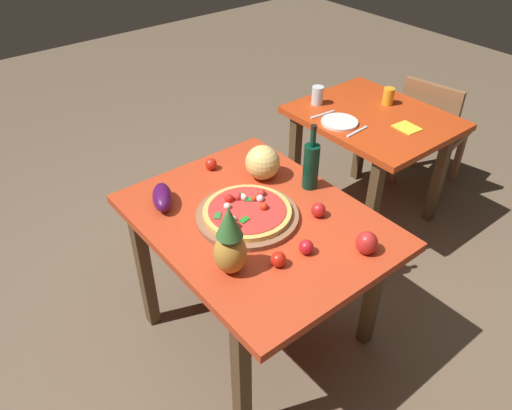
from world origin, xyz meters
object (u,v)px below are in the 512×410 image
at_px(dining_chair, 431,129).
at_px(pizza, 247,210).
at_px(tomato_near_board, 306,247).
at_px(drinking_glass_water, 317,95).
at_px(eggplant, 162,197).
at_px(pizza_board, 247,216).
at_px(drinking_glass_juice, 388,96).
at_px(napkin_folded, 407,128).
at_px(pineapple_left, 230,243).
at_px(tomato_at_corner, 211,164).
at_px(wine_bottle, 311,165).
at_px(bell_pepper, 367,243).
at_px(fork_utensil, 323,114).
at_px(knife_utensil, 357,132).
at_px(melon, 263,162).
at_px(tomato_beside_pepper, 318,210).
at_px(dinner_plate, 340,122).
at_px(background_table, 372,133).
at_px(display_table, 257,234).
at_px(tomato_by_bottle, 278,259).

xyz_separation_m(dining_chair, pizza, (0.27, -1.84, 0.32)).
xyz_separation_m(tomato_near_board, drinking_glass_water, (-0.98, 1.02, 0.03)).
bearing_deg(eggplant, pizza_board, 37.32).
relative_size(drinking_glass_juice, napkin_folded, 0.77).
bearing_deg(tomato_near_board, pineapple_left, -110.48).
height_order(tomato_near_board, tomato_at_corner, tomato_near_board).
bearing_deg(napkin_folded, drinking_glass_water, -161.88).
height_order(wine_bottle, bell_pepper, wine_bottle).
xyz_separation_m(pizza_board, fork_utensil, (-0.52, 0.99, -0.01)).
relative_size(knife_utensil, napkin_folded, 1.29).
distance_m(dining_chair, pizza, 1.89).
bearing_deg(melon, knife_utensil, 91.63).
height_order(eggplant, fork_utensil, eggplant).
height_order(tomato_beside_pepper, napkin_folded, tomato_beside_pepper).
bearing_deg(fork_utensil, dinner_plate, 5.68).
bearing_deg(fork_utensil, tomato_at_corner, -79.26).
bearing_deg(background_table, drinking_glass_water, -153.60).
distance_m(display_table, napkin_folded, 1.23).
distance_m(background_table, eggplant, 1.49).
height_order(tomato_at_corner, napkin_folded, tomato_at_corner).
relative_size(background_table, tomato_at_corner, 15.17).
height_order(pineapple_left, napkin_folded, pineapple_left).
height_order(pizza_board, eggplant, eggplant).
bearing_deg(display_table, pizza_board, -128.31).
height_order(pineapple_left, eggplant, pineapple_left).
relative_size(tomato_near_board, tomato_beside_pepper, 0.93).
relative_size(wine_bottle, melon, 1.94).
bearing_deg(background_table, dining_chair, 85.86).
bearing_deg(pizza, tomato_near_board, 7.69).
height_order(fork_utensil, knife_utensil, same).
bearing_deg(tomato_beside_pepper, tomato_at_corner, -166.11).
xyz_separation_m(eggplant, drinking_glass_water, (-0.33, 1.31, 0.01)).
bearing_deg(wine_bottle, bell_pepper, -16.61).
relative_size(display_table, background_table, 1.27).
distance_m(tomato_by_bottle, drinking_glass_juice, 1.66).
relative_size(pizza_board, bell_pepper, 4.61).
height_order(wine_bottle, pineapple_left, wine_bottle).
height_order(display_table, tomato_near_board, tomato_near_board).
bearing_deg(display_table, dining_chair, 99.37).
xyz_separation_m(eggplant, tomato_by_bottle, (0.64, 0.15, -0.01)).
bearing_deg(pizza_board, bell_pepper, 27.11).
distance_m(wine_bottle, pineapple_left, 0.68).
distance_m(tomato_by_bottle, fork_utensil, 1.36).
xyz_separation_m(fork_utensil, napkin_folded, (0.43, 0.27, -0.00)).
distance_m(melon, napkin_folded, 1.00).
xyz_separation_m(dining_chair, pineapple_left, (0.49, -2.10, 0.42)).
height_order(eggplant, tomato_near_board, eggplant).
bearing_deg(pizza, knife_utensil, 103.22).
height_order(display_table, pizza, pizza).
height_order(wine_bottle, napkin_folded, wine_bottle).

